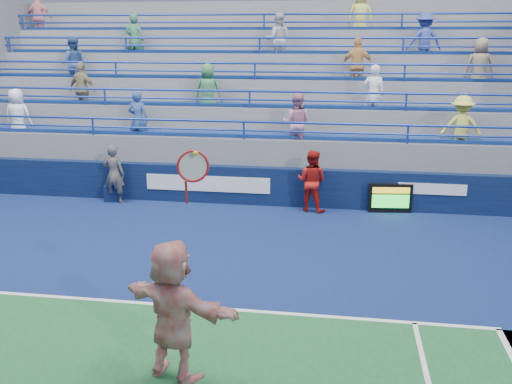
% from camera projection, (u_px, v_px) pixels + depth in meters
% --- Properties ---
extents(ground, '(120.00, 120.00, 0.00)m').
position_uv_depth(ground, '(180.00, 307.00, 10.24)').
color(ground, '#333538').
extents(sponsor_wall, '(18.00, 0.32, 1.10)m').
position_uv_depth(sponsor_wall, '(243.00, 185.00, 16.27)').
color(sponsor_wall, '#091532').
rests_on(sponsor_wall, ground).
extents(bleacher_stand, '(18.00, 5.60, 6.13)m').
position_uv_depth(bleacher_stand, '(262.00, 130.00, 19.60)').
color(bleacher_stand, slate).
rests_on(bleacher_stand, ground).
extents(serve_speed_board, '(1.18, 0.26, 0.81)m').
position_uv_depth(serve_speed_board, '(390.00, 198.00, 15.50)').
color(serve_speed_board, black).
rests_on(serve_speed_board, ground).
extents(judge_chair, '(0.59, 0.60, 0.88)m').
position_uv_depth(judge_chair, '(114.00, 191.00, 16.70)').
color(judge_chair, '#0B1639').
rests_on(judge_chair, ground).
extents(tennis_player, '(2.01, 1.31, 3.32)m').
position_uv_depth(tennis_player, '(173.00, 311.00, 7.89)').
color(tennis_player, white).
rests_on(tennis_player, ground).
extents(line_judge, '(0.64, 0.44, 1.70)m').
position_uv_depth(line_judge, '(114.00, 174.00, 16.33)').
color(line_judge, '#151A3A').
rests_on(line_judge, ground).
extents(ball_girl, '(0.98, 0.86, 1.71)m').
position_uv_depth(ball_girl, '(312.00, 181.00, 15.54)').
color(ball_girl, '#AD1913').
rests_on(ball_girl, ground).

